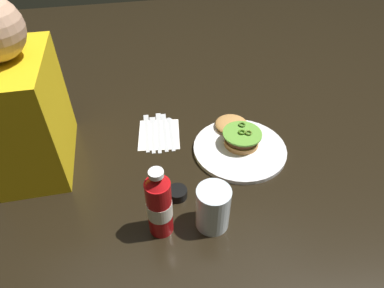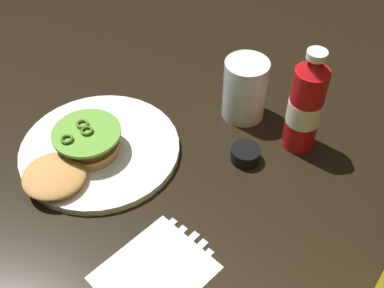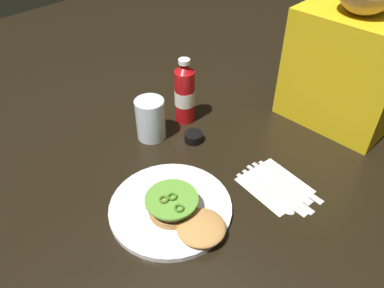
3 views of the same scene
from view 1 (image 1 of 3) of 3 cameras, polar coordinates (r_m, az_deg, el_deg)
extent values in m
plane|color=black|center=(1.06, 4.07, -1.44)|extent=(3.00, 3.00, 0.00)
cylinder|color=white|center=(1.07, 8.23, -0.85)|extent=(0.30, 0.30, 0.01)
cylinder|color=#BC8245|center=(1.08, 8.50, 0.41)|extent=(0.11, 0.11, 0.02)
cylinder|color=#512D19|center=(1.07, 8.59, 1.10)|extent=(0.10, 0.10, 0.02)
cylinder|color=red|center=(1.06, 8.65, 1.55)|extent=(0.09, 0.09, 0.01)
cylinder|color=#5D9B32|center=(1.06, 8.68, 1.80)|extent=(0.12, 0.12, 0.01)
torus|color=#406E17|center=(1.05, 8.59, 2.07)|extent=(0.02, 0.02, 0.01)
torus|color=#516B20|center=(1.05, 9.80, 1.82)|extent=(0.02, 0.02, 0.01)
torus|color=#426D1F|center=(1.08, 8.65, 3.34)|extent=(0.02, 0.02, 0.01)
ellipsoid|color=#BC8245|center=(1.14, 6.83, 3.41)|extent=(0.11, 0.11, 0.03)
cylinder|color=#B81013|center=(0.81, -5.62, -10.88)|extent=(0.06, 0.06, 0.17)
cone|color=#B81013|center=(0.73, -6.13, -6.16)|extent=(0.05, 0.05, 0.03)
cylinder|color=white|center=(0.72, -6.24, -5.11)|extent=(0.03, 0.03, 0.01)
cylinder|color=white|center=(0.81, -5.61, -10.98)|extent=(0.06, 0.06, 0.05)
cylinder|color=silver|center=(0.83, 3.64, -10.95)|extent=(0.09, 0.09, 0.13)
cylinder|color=black|center=(0.93, -2.52, -8.48)|extent=(0.05, 0.05, 0.03)
cube|color=white|center=(1.13, -5.71, 1.70)|extent=(0.18, 0.16, 0.00)
cube|color=silver|center=(1.13, -3.64, 1.93)|extent=(0.18, 0.02, 0.00)
ellipsoid|color=silver|center=(1.19, -3.98, 4.18)|extent=(0.04, 0.03, 0.00)
cube|color=silver|center=(1.13, -4.68, 1.88)|extent=(0.18, 0.03, 0.00)
cube|color=silver|center=(1.19, -4.91, 4.19)|extent=(0.08, 0.02, 0.00)
cube|color=silver|center=(1.13, -5.72, 1.83)|extent=(0.19, 0.03, 0.00)
cube|color=silver|center=(1.20, -5.83, 4.30)|extent=(0.08, 0.03, 0.00)
cube|color=silver|center=(1.13, -6.76, 1.78)|extent=(0.19, 0.03, 0.00)
cube|color=silver|center=(1.20, -6.86, 4.23)|extent=(0.04, 0.03, 0.00)
cube|color=silver|center=(1.13, -7.79, 1.74)|extent=(0.18, 0.03, 0.00)
cube|color=silver|center=(1.19, -7.92, 4.00)|extent=(0.08, 0.02, 0.00)
cube|color=gold|center=(1.04, -26.79, 4.44)|extent=(0.32, 0.19, 0.34)
camera|label=2|loc=(1.15, -26.52, 34.55)|focal=44.49mm
camera|label=3|loc=(1.39, 24.01, 38.29)|focal=35.18mm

